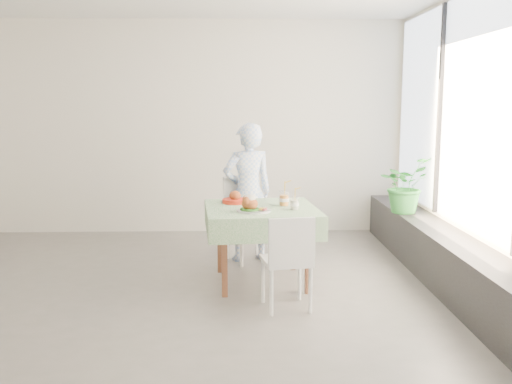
{
  "coord_description": "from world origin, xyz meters",
  "views": [
    {
      "loc": [
        0.84,
        -5.1,
        1.73
      ],
      "look_at": [
        1.0,
        0.29,
        0.88
      ],
      "focal_mm": 40.0,
      "sensor_mm": 36.0,
      "label": 1
    }
  ],
  "objects_px": {
    "chair_far": "(249,235)",
    "main_dish": "(252,206)",
    "potted_plant": "(405,185)",
    "cafe_table": "(261,236)",
    "diner": "(248,192)",
    "chair_near": "(287,280)",
    "juice_cup_orange": "(284,199)"
  },
  "relations": [
    {
      "from": "chair_near",
      "to": "juice_cup_orange",
      "type": "distance_m",
      "value": 0.97
    },
    {
      "from": "cafe_table",
      "to": "chair_far",
      "type": "bearing_deg",
      "value": 97.94
    },
    {
      "from": "cafe_table",
      "to": "main_dish",
      "type": "xyz_separation_m",
      "value": [
        -0.1,
        -0.24,
        0.34
      ]
    },
    {
      "from": "diner",
      "to": "juice_cup_orange",
      "type": "relative_size",
      "value": 5.37
    },
    {
      "from": "diner",
      "to": "main_dish",
      "type": "relative_size",
      "value": 4.75
    },
    {
      "from": "juice_cup_orange",
      "to": "chair_far",
      "type": "bearing_deg",
      "value": 115.06
    },
    {
      "from": "chair_far",
      "to": "main_dish",
      "type": "xyz_separation_m",
      "value": [
        0.01,
        -1.02,
        0.51
      ]
    },
    {
      "from": "main_dish",
      "to": "cafe_table",
      "type": "bearing_deg",
      "value": 67.78
    },
    {
      "from": "diner",
      "to": "chair_near",
      "type": "bearing_deg",
      "value": 85.15
    },
    {
      "from": "potted_plant",
      "to": "cafe_table",
      "type": "bearing_deg",
      "value": -150.26
    },
    {
      "from": "chair_near",
      "to": "diner",
      "type": "relative_size",
      "value": 0.54
    },
    {
      "from": "cafe_table",
      "to": "potted_plant",
      "type": "height_order",
      "value": "potted_plant"
    },
    {
      "from": "main_dish",
      "to": "juice_cup_orange",
      "type": "relative_size",
      "value": 1.13
    },
    {
      "from": "chair_far",
      "to": "juice_cup_orange",
      "type": "bearing_deg",
      "value": -64.94
    },
    {
      "from": "chair_near",
      "to": "main_dish",
      "type": "xyz_separation_m",
      "value": [
        -0.28,
        0.48,
        0.54
      ]
    },
    {
      "from": "diner",
      "to": "main_dish",
      "type": "distance_m",
      "value": 1.05
    },
    {
      "from": "cafe_table",
      "to": "main_dish",
      "type": "relative_size",
      "value": 3.53
    },
    {
      "from": "potted_plant",
      "to": "chair_far",
      "type": "bearing_deg",
      "value": -174.93
    },
    {
      "from": "diner",
      "to": "main_dish",
      "type": "bearing_deg",
      "value": 75.04
    },
    {
      "from": "cafe_table",
      "to": "diner",
      "type": "height_order",
      "value": "diner"
    },
    {
      "from": "cafe_table",
      "to": "chair_far",
      "type": "relative_size",
      "value": 1.23
    },
    {
      "from": "diner",
      "to": "juice_cup_orange",
      "type": "bearing_deg",
      "value": 98.85
    },
    {
      "from": "diner",
      "to": "juice_cup_orange",
      "type": "height_order",
      "value": "diner"
    },
    {
      "from": "chair_near",
      "to": "diner",
      "type": "bearing_deg",
      "value": 101.22
    },
    {
      "from": "chair_far",
      "to": "juice_cup_orange",
      "type": "distance_m",
      "value": 0.94
    },
    {
      "from": "main_dish",
      "to": "potted_plant",
      "type": "height_order",
      "value": "potted_plant"
    },
    {
      "from": "cafe_table",
      "to": "chair_far",
      "type": "height_order",
      "value": "chair_far"
    },
    {
      "from": "main_dish",
      "to": "juice_cup_orange",
      "type": "height_order",
      "value": "juice_cup_orange"
    },
    {
      "from": "chair_far",
      "to": "diner",
      "type": "height_order",
      "value": "diner"
    },
    {
      "from": "chair_far",
      "to": "main_dish",
      "type": "height_order",
      "value": "chair_far"
    },
    {
      "from": "chair_far",
      "to": "diner",
      "type": "xyz_separation_m",
      "value": [
        -0.01,
        0.02,
        0.47
      ]
    },
    {
      "from": "chair_far",
      "to": "chair_near",
      "type": "distance_m",
      "value": 1.54
    }
  ]
}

